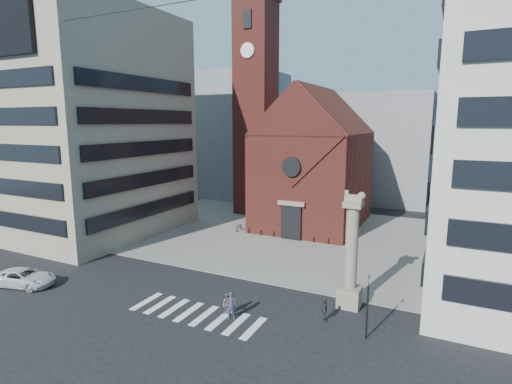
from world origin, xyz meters
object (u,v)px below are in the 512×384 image
traffic_light (368,304)px  pedestrian_1 (227,305)px  lion_column (351,262)px  scooter_0 (239,227)px  pedestrian_2 (325,310)px  pedestrian_0 (231,306)px  white_car (24,278)px

traffic_light → pedestrian_1: traffic_light is taller
lion_column → scooter_0: size_ratio=4.68×
pedestrian_2 → scooter_0: size_ratio=0.87×
lion_column → traffic_light: lion_column is taller
lion_column → pedestrian_0: size_ratio=4.48×
traffic_light → white_car: (-27.09, -4.20, -1.57)m
white_car → pedestrian_0: 18.44m
lion_column → traffic_light: 4.62m
traffic_light → pedestrian_2: bearing=161.3°
white_car → pedestrian_2: size_ratio=3.19×
pedestrian_1 → pedestrian_2: same height
lion_column → scooter_0: (-17.16, 14.53, -2.92)m
pedestrian_0 → pedestrian_1: bearing=113.8°
pedestrian_1 → traffic_light: bearing=15.3°
lion_column → traffic_light: size_ratio=2.02×
pedestrian_0 → white_car: bearing=153.5°
white_car → pedestrian_1: 18.00m
pedestrian_0 → scooter_0: (-10.30, 20.03, -0.43)m
lion_column → pedestrian_1: (-7.36, -5.20, -2.65)m
white_car → pedestrian_2: pedestrian_2 is taller
pedestrian_1 → scooter_0: (-9.80, 19.73, -0.27)m
pedestrian_2 → pedestrian_0: bearing=91.6°
pedestrian_1 → pedestrian_2: 6.73m
white_car → scooter_0: size_ratio=2.77×
pedestrian_1 → lion_column: bearing=43.3°
lion_column → pedestrian_0: lion_column is taller
traffic_light → pedestrian_1: 9.54m
traffic_light → white_car: traffic_light is taller
pedestrian_0 → scooter_0: 22.52m
lion_column → pedestrian_0: 9.14m
lion_column → white_car: bearing=-161.9°
traffic_light → pedestrian_1: (-9.35, -1.20, -1.48)m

